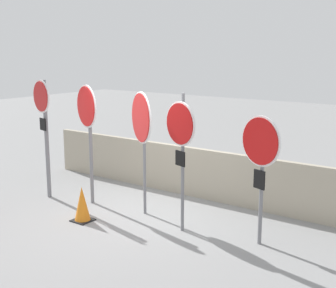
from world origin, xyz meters
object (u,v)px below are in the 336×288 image
(stop_sign_1, at_px, (87,117))
(stop_sign_3, at_px, (181,134))
(traffic_cone_0, at_px, (82,204))
(stop_sign_4, at_px, (261,152))
(stop_sign_0, at_px, (44,117))
(stop_sign_2, at_px, (141,123))

(stop_sign_1, xyz_separation_m, stop_sign_3, (2.30, -0.15, -0.07))
(stop_sign_1, distance_m, traffic_cone_0, 1.75)
(stop_sign_4, bearing_deg, traffic_cone_0, -144.19)
(stop_sign_3, xyz_separation_m, stop_sign_4, (1.31, 0.26, -0.17))
(stop_sign_0, distance_m, traffic_cone_0, 2.19)
(stop_sign_0, bearing_deg, stop_sign_4, 18.19)
(stop_sign_0, xyz_separation_m, stop_sign_1, (1.01, 0.24, 0.05))
(stop_sign_3, height_order, stop_sign_4, stop_sign_3)
(stop_sign_3, bearing_deg, stop_sign_4, 28.84)
(stop_sign_2, relative_size, stop_sign_4, 1.11)
(stop_sign_4, bearing_deg, stop_sign_1, -159.01)
(stop_sign_0, distance_m, stop_sign_3, 3.31)
(stop_sign_0, distance_m, stop_sign_2, 2.28)
(stop_sign_0, relative_size, stop_sign_2, 1.06)
(stop_sign_1, height_order, traffic_cone_0, stop_sign_1)
(stop_sign_2, bearing_deg, stop_sign_3, 15.70)
(stop_sign_1, relative_size, stop_sign_4, 1.15)
(stop_sign_2, height_order, stop_sign_4, stop_sign_2)
(stop_sign_4, bearing_deg, stop_sign_3, -149.57)
(stop_sign_2, relative_size, stop_sign_3, 0.98)
(stop_sign_0, relative_size, traffic_cone_0, 3.83)
(stop_sign_0, height_order, traffic_cone_0, stop_sign_0)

